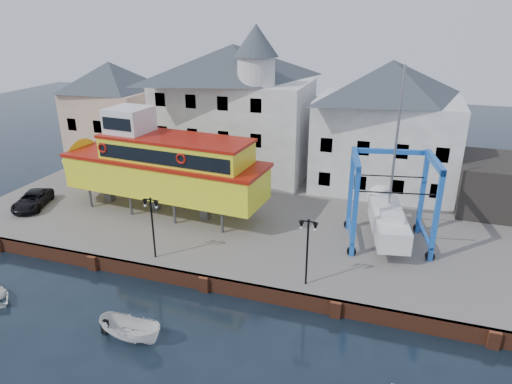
% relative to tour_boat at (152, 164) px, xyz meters
% --- Properties ---
extents(ground, '(140.00, 140.00, 0.00)m').
position_rel_tour_boat_xyz_m(ground, '(7.86, -8.01, -4.84)').
color(ground, black).
rests_on(ground, ground).
extents(hardstanding, '(44.00, 22.00, 1.00)m').
position_rel_tour_boat_xyz_m(hardstanding, '(7.86, 2.99, -4.34)').
color(hardstanding, '#69625C').
rests_on(hardstanding, ground).
extents(quay_wall, '(44.00, 0.47, 1.00)m').
position_rel_tour_boat_xyz_m(quay_wall, '(7.86, -7.91, -4.34)').
color(quay_wall, brown).
rests_on(quay_wall, ground).
extents(building_pink, '(8.00, 7.00, 10.30)m').
position_rel_tour_boat_xyz_m(building_pink, '(-10.14, 9.99, 1.31)').
color(building_pink, tan).
rests_on(building_pink, hardstanding).
extents(building_white_main, '(14.00, 8.30, 14.00)m').
position_rel_tour_boat_xyz_m(building_white_main, '(2.99, 10.38, 2.51)').
color(building_white_main, beige).
rests_on(building_white_main, hardstanding).
extents(building_white_right, '(12.00, 8.00, 11.20)m').
position_rel_tour_boat_xyz_m(building_white_right, '(16.86, 10.99, 1.76)').
color(building_white_right, beige).
rests_on(building_white_right, hardstanding).
extents(shed_dark, '(8.00, 7.00, 4.00)m').
position_rel_tour_boat_xyz_m(shed_dark, '(26.86, 8.99, -1.84)').
color(shed_dark, '#272523').
rests_on(shed_dark, hardstanding).
extents(lamp_post_left, '(1.12, 0.32, 4.20)m').
position_rel_tour_boat_xyz_m(lamp_post_left, '(3.86, -6.81, -0.66)').
color(lamp_post_left, black).
rests_on(lamp_post_left, hardstanding).
extents(lamp_post_right, '(1.12, 0.32, 4.20)m').
position_rel_tour_boat_xyz_m(lamp_post_right, '(13.86, -6.81, -0.66)').
color(lamp_post_right, black).
rests_on(lamp_post_right, hardstanding).
extents(tour_boat, '(18.98, 5.93, 8.14)m').
position_rel_tour_boat_xyz_m(tour_boat, '(0.00, 0.00, 0.00)').
color(tour_boat, '#59595E').
rests_on(tour_boat, hardstanding).
extents(travel_lift, '(6.29, 8.14, 11.94)m').
position_rel_tour_boat_xyz_m(travel_lift, '(17.88, 0.59, -1.84)').
color(travel_lift, blue).
rests_on(travel_lift, hardstanding).
extents(van, '(3.45, 4.89, 1.24)m').
position_rel_tour_boat_xyz_m(van, '(-9.78, -2.72, -3.22)').
color(van, black).
rests_on(van, hardstanding).
extents(motorboat_a, '(3.76, 1.60, 1.42)m').
position_rel_tour_boat_xyz_m(motorboat_a, '(6.08, -13.27, -4.84)').
color(motorboat_a, white).
rests_on(motorboat_a, ground).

